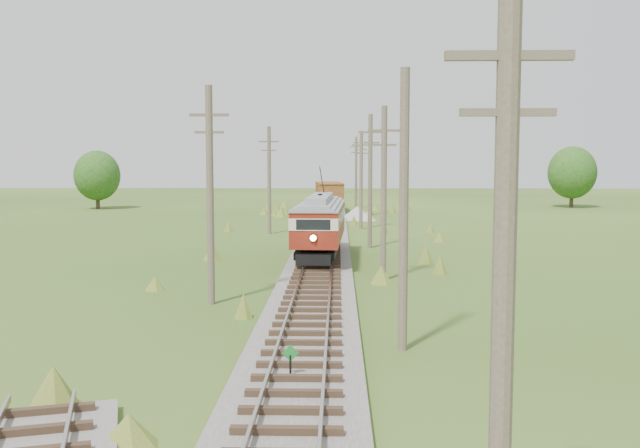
{
  "coord_description": "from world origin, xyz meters",
  "views": [
    {
      "loc": [
        1.08,
        -17.08,
        6.02
      ],
      "look_at": [
        0.0,
        24.13,
        2.24
      ],
      "focal_mm": 40.0,
      "sensor_mm": 36.0,
      "label": 1
    }
  ],
  "objects_px": {
    "switch_marker": "(290,361)",
    "gondola": "(329,194)",
    "streetcar": "(320,221)",
    "gravel_pile": "(359,213)"
  },
  "relations": [
    {
      "from": "switch_marker",
      "to": "streetcar",
      "type": "height_order",
      "value": "streetcar"
    },
    {
      "from": "streetcar",
      "to": "gravel_pile",
      "type": "xyz_separation_m",
      "value": [
        3.07,
        28.94,
        -1.78
      ]
    },
    {
      "from": "switch_marker",
      "to": "gondola",
      "type": "distance_m",
      "value": 62.68
    },
    {
      "from": "switch_marker",
      "to": "gondola",
      "type": "xyz_separation_m",
      "value": [
        0.2,
        62.67,
        1.43
      ]
    },
    {
      "from": "streetcar",
      "to": "gravel_pile",
      "type": "relative_size",
      "value": 2.83
    },
    {
      "from": "gondola",
      "to": "gravel_pile",
      "type": "height_order",
      "value": "gondola"
    },
    {
      "from": "streetcar",
      "to": "gondola",
      "type": "height_order",
      "value": "streetcar"
    },
    {
      "from": "gondola",
      "to": "gravel_pile",
      "type": "xyz_separation_m",
      "value": [
        3.07,
        -10.82,
        -1.44
      ]
    },
    {
      "from": "gondola",
      "to": "streetcar",
      "type": "bearing_deg",
      "value": -94.91
    },
    {
      "from": "switch_marker",
      "to": "gravel_pile",
      "type": "distance_m",
      "value": 51.95
    }
  ]
}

